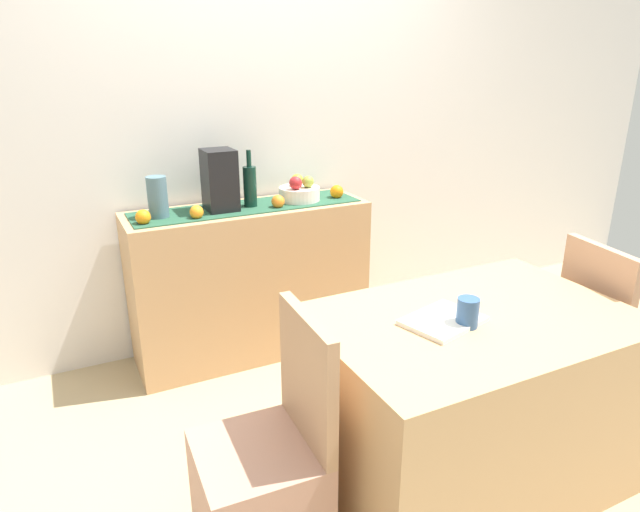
# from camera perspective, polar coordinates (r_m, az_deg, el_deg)

# --- Properties ---
(ground_plane) EXTENTS (6.40, 6.40, 0.02)m
(ground_plane) POSITION_cam_1_polar(r_m,az_deg,el_deg) (2.79, 4.42, -17.01)
(ground_plane) COLOR tan
(ground_plane) RESTS_ON ground
(room_wall_rear) EXTENTS (6.40, 0.06, 2.70)m
(room_wall_rear) POSITION_cam_1_polar(r_m,az_deg,el_deg) (3.32, -5.72, 14.32)
(room_wall_rear) COLOR silver
(room_wall_rear) RESTS_ON ground
(sideboard_console) EXTENTS (1.33, 0.42, 0.88)m
(sideboard_console) POSITION_cam_1_polar(r_m,az_deg,el_deg) (3.22, -7.09, -2.62)
(sideboard_console) COLOR tan
(sideboard_console) RESTS_ON ground
(table_runner) EXTENTS (1.25, 0.32, 0.01)m
(table_runner) POSITION_cam_1_polar(r_m,az_deg,el_deg) (3.08, -7.43, 5.02)
(table_runner) COLOR #25523A
(table_runner) RESTS_ON sideboard_console
(fruit_bowl) EXTENTS (0.23, 0.23, 0.08)m
(fruit_bowl) POSITION_cam_1_polar(r_m,az_deg,el_deg) (3.18, -2.12, 6.41)
(fruit_bowl) COLOR white
(fruit_bowl) RESTS_ON table_runner
(apple_left) EXTENTS (0.07, 0.07, 0.07)m
(apple_left) POSITION_cam_1_polar(r_m,az_deg,el_deg) (3.16, -1.24, 7.63)
(apple_left) COLOR #8FA13A
(apple_left) RESTS_ON fruit_bowl
(apple_center) EXTENTS (0.07, 0.07, 0.07)m
(apple_center) POSITION_cam_1_polar(r_m,az_deg,el_deg) (3.20, -2.35, 7.80)
(apple_center) COLOR #98B02E
(apple_center) RESTS_ON fruit_bowl
(apple_front) EXTENTS (0.07, 0.07, 0.07)m
(apple_front) POSITION_cam_1_polar(r_m,az_deg,el_deg) (3.11, -2.51, 7.50)
(apple_front) COLOR red
(apple_front) RESTS_ON fruit_bowl
(wine_bottle) EXTENTS (0.07, 0.07, 0.31)m
(wine_bottle) POSITION_cam_1_polar(r_m,az_deg,el_deg) (3.06, -7.20, 7.17)
(wine_bottle) COLOR #0F2F24
(wine_bottle) RESTS_ON sideboard_console
(coffee_maker) EXTENTS (0.16, 0.18, 0.33)m
(coffee_maker) POSITION_cam_1_polar(r_m,az_deg,el_deg) (3.00, -10.26, 7.63)
(coffee_maker) COLOR black
(coffee_maker) RESTS_ON sideboard_console
(ceramic_vase) EXTENTS (0.10, 0.10, 0.21)m
(ceramic_vase) POSITION_cam_1_polar(r_m,az_deg,el_deg) (2.94, -16.33, 5.78)
(ceramic_vase) COLOR slate
(ceramic_vase) RESTS_ON sideboard_console
(orange_loose_end) EXTENTS (0.07, 0.07, 0.07)m
(orange_loose_end) POSITION_cam_1_polar(r_m,az_deg,el_deg) (2.87, -17.70, 3.83)
(orange_loose_end) COLOR orange
(orange_loose_end) RESTS_ON sideboard_console
(orange_loose_far) EXTENTS (0.07, 0.07, 0.07)m
(orange_loose_far) POSITION_cam_1_polar(r_m,az_deg,el_deg) (2.90, -12.55, 4.42)
(orange_loose_far) COLOR orange
(orange_loose_far) RESTS_ON sideboard_console
(orange_loose_mid) EXTENTS (0.07, 0.07, 0.07)m
(orange_loose_mid) POSITION_cam_1_polar(r_m,az_deg,el_deg) (3.05, -4.33, 5.60)
(orange_loose_mid) COLOR orange
(orange_loose_mid) RESTS_ON sideboard_console
(orange_loose_near_bowl) EXTENTS (0.08, 0.08, 0.08)m
(orange_loose_near_bowl) POSITION_cam_1_polar(r_m,az_deg,el_deg) (3.25, 1.73, 6.61)
(orange_loose_near_bowl) COLOR orange
(orange_loose_near_bowl) RESTS_ON sideboard_console
(dining_table) EXTENTS (1.21, 0.82, 0.74)m
(dining_table) POSITION_cam_1_polar(r_m,az_deg,el_deg) (2.36, 14.85, -14.05)
(dining_table) COLOR tan
(dining_table) RESTS_ON ground
(open_book) EXTENTS (0.33, 0.28, 0.02)m
(open_book) POSITION_cam_1_polar(r_m,az_deg,el_deg) (2.10, 12.49, -6.50)
(open_book) COLOR white
(open_book) RESTS_ON dining_table
(coffee_cup) EXTENTS (0.08, 0.08, 0.11)m
(coffee_cup) POSITION_cam_1_polar(r_m,az_deg,el_deg) (2.07, 14.91, -5.63)
(coffee_cup) COLOR #32588B
(coffee_cup) RESTS_ON dining_table
(chair_near_window) EXTENTS (0.42, 0.42, 0.90)m
(chair_near_window) POSITION_cam_1_polar(r_m,az_deg,el_deg) (2.06, -5.80, -22.97)
(chair_near_window) COLOR tan
(chair_near_window) RESTS_ON ground
(chair_by_corner) EXTENTS (0.45, 0.45, 0.90)m
(chair_by_corner) POSITION_cam_1_polar(r_m,az_deg,el_deg) (3.00, 27.54, -10.35)
(chair_by_corner) COLOR tan
(chair_by_corner) RESTS_ON ground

